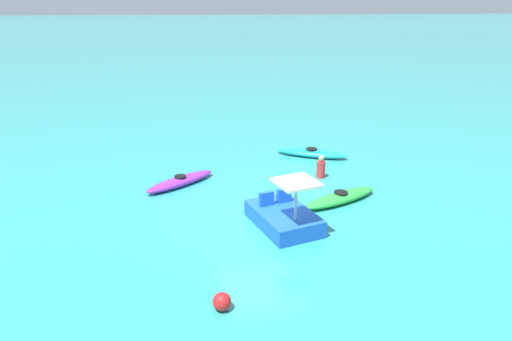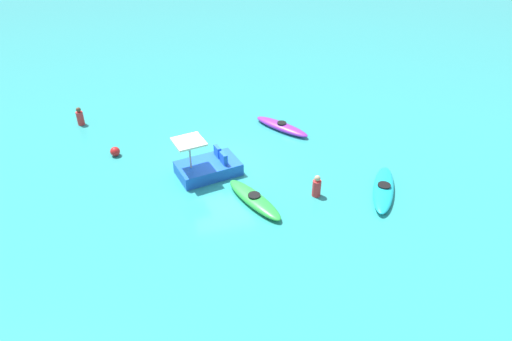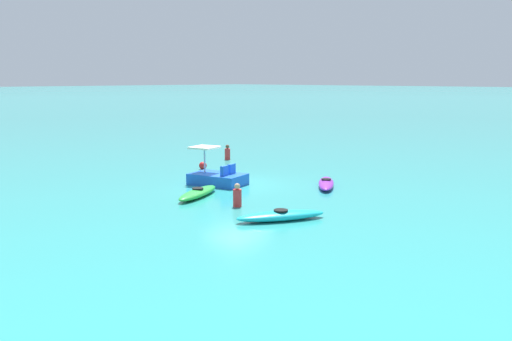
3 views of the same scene
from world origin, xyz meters
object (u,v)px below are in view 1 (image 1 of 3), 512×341
object	(u,v)px
kayak_green	(341,198)
pedal_boat_blue	(284,216)
kayak_purple	(180,181)
buoy_red	(222,302)
kayak_cyan	(311,153)
person_by_kayaks	(321,168)

from	to	relation	value
kayak_green	pedal_boat_blue	size ratio (longest dim) A/B	1.13
kayak_purple	kayak_green	bearing A→B (deg)	63.45
kayak_green	pedal_boat_blue	world-z (taller)	pedal_boat_blue
buoy_red	kayak_cyan	bearing A→B (deg)	152.00
kayak_green	person_by_kayaks	distance (m)	2.35
kayak_green	kayak_cyan	bearing A→B (deg)	173.47
kayak_purple	kayak_cyan	world-z (taller)	same
kayak_purple	kayak_green	distance (m)	5.78
buoy_red	person_by_kayaks	xyz separation A→B (m)	(-7.25, 4.74, 0.18)
kayak_cyan	person_by_kayaks	size ratio (longest dim) A/B	3.49
pedal_boat_blue	buoy_red	bearing A→B (deg)	-32.87
pedal_boat_blue	buoy_red	size ratio (longest dim) A/B	6.62
pedal_boat_blue	buoy_red	distance (m)	4.27
kayak_cyan	pedal_boat_blue	bearing A→B (deg)	-24.95
kayak_green	kayak_purple	bearing A→B (deg)	-116.55
kayak_green	person_by_kayaks	bearing A→B (deg)	177.33
kayak_cyan	pedal_boat_blue	xyz separation A→B (m)	(6.16, -2.87, 0.17)
kayak_green	person_by_kayaks	xyz separation A→B (m)	(-2.34, 0.11, 0.22)
kayak_cyan	pedal_boat_blue	size ratio (longest dim) A/B	1.14
kayak_cyan	buoy_red	world-z (taller)	buoy_red
person_by_kayaks	kayak_purple	bearing A→B (deg)	-92.64
kayak_purple	kayak_green	size ratio (longest dim) A/B	0.92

